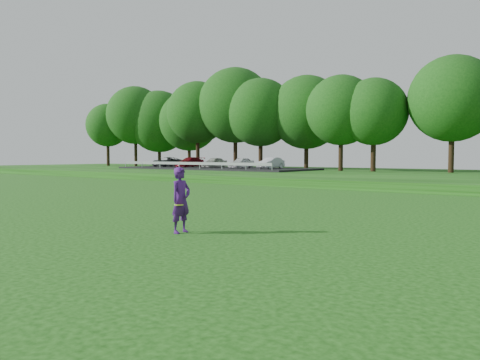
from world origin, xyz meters
The scene contains 6 objects.
ground centered at (0.00, 0.00, 0.00)m, with size 140.00×140.00×0.00m, color #133D0B.
berm centered at (0.00, 34.00, 0.30)m, with size 130.00×30.00×0.60m, color #133D0B.
walking_path centered at (0.00, 20.00, 0.02)m, with size 130.00×1.60×0.04m, color gray.
treeline centered at (0.00, 38.00, 8.10)m, with size 104.00×7.00×15.00m, color #134510, non-canonical shape.
parking_lot centered at (-24.61, 32.81, 1.03)m, with size 24.00×9.00×1.38m.
woman centered at (2.70, 0.90, 0.93)m, with size 0.46×0.68×1.86m.
Camera 1 is at (12.07, -8.44, 2.19)m, focal length 35.00 mm.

